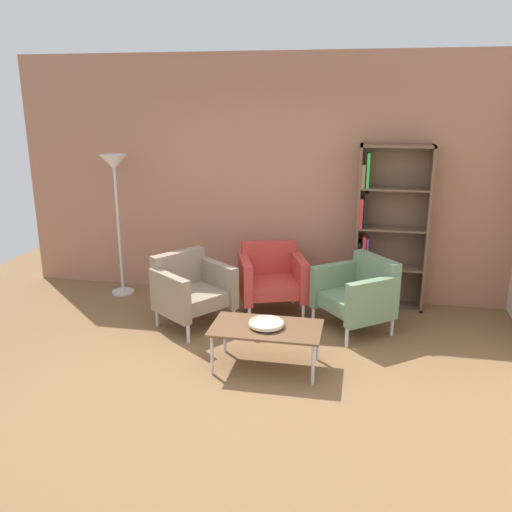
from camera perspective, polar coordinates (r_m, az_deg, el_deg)
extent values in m
plane|color=brown|center=(4.76, -3.42, -13.82)|extent=(8.32, 8.32, 0.00)
cube|color=#A87056|center=(6.59, 1.80, 8.15)|extent=(6.40, 0.12, 2.90)
cube|color=brown|center=(6.37, 10.64, 3.00)|extent=(0.03, 0.30, 1.90)
cube|color=brown|center=(6.41, 17.53, 2.60)|extent=(0.03, 0.30, 1.90)
cube|color=brown|center=(6.24, 14.70, 11.18)|extent=(0.80, 0.30, 0.03)
cube|color=brown|center=(6.66, 13.54, -5.04)|extent=(0.80, 0.30, 0.03)
cube|color=brown|center=(6.52, 14.04, 3.09)|extent=(0.80, 0.02, 1.90)
cube|color=brown|center=(6.50, 13.82, -1.13)|extent=(0.76, 0.28, 0.02)
cube|color=brown|center=(6.38, 14.09, 2.81)|extent=(0.76, 0.28, 0.02)
cube|color=brown|center=(6.29, 14.38, 6.88)|extent=(0.76, 0.28, 0.02)
cube|color=black|center=(6.54, 10.59, -3.30)|extent=(0.04, 0.21, 0.36)
cube|color=orange|center=(6.55, 10.91, -3.77)|extent=(0.03, 0.20, 0.25)
cube|color=blue|center=(6.55, 11.22, -3.78)|extent=(0.03, 0.19, 0.26)
cube|color=black|center=(6.41, 10.80, 0.25)|extent=(0.04, 0.21, 0.28)
cube|color=red|center=(6.41, 11.31, 0.55)|extent=(0.04, 0.22, 0.36)
cube|color=purple|center=(6.42, 11.63, 0.46)|extent=(0.02, 0.23, 0.34)
cube|color=red|center=(6.29, 11.02, 4.49)|extent=(0.04, 0.19, 0.34)
cube|color=black|center=(6.29, 11.50, 4.77)|extent=(0.03, 0.20, 0.40)
cube|color=olive|center=(6.22, 11.24, 8.29)|extent=(0.04, 0.20, 0.26)
cube|color=green|center=(6.20, 11.73, 8.83)|extent=(0.03, 0.17, 0.39)
cube|color=brown|center=(4.93, 1.10, -7.58)|extent=(1.00, 0.56, 0.02)
cylinder|color=silver|center=(4.91, -4.66, -10.34)|extent=(0.03, 0.03, 0.38)
cylinder|color=silver|center=(4.76, 6.02, -11.27)|extent=(0.03, 0.03, 0.38)
cylinder|color=silver|center=(5.31, -3.30, -8.17)|extent=(0.03, 0.03, 0.38)
cylinder|color=silver|center=(5.17, 6.51, -8.94)|extent=(0.03, 0.03, 0.38)
cylinder|color=beige|center=(4.93, 1.10, -7.37)|extent=(0.13, 0.13, 0.02)
cylinder|color=beige|center=(4.92, 1.10, -7.15)|extent=(0.32, 0.32, 0.02)
torus|color=beige|center=(4.91, 1.10, -7.02)|extent=(0.32, 0.32, 0.02)
cube|color=#B73833|center=(6.18, 1.70, -3.22)|extent=(0.79, 0.76, 0.16)
cube|color=#B73833|center=(6.35, 1.33, -0.11)|extent=(0.64, 0.32, 0.38)
cube|color=#B73833|center=(6.09, -1.14, -2.44)|extent=(0.30, 0.62, 0.46)
cube|color=#B73833|center=(6.18, 4.58, -2.18)|extent=(0.30, 0.62, 0.46)
cylinder|color=silver|center=(5.93, -0.70, -6.17)|extent=(0.04, 0.04, 0.24)
cylinder|color=silver|center=(6.03, 5.00, -5.85)|extent=(0.04, 0.04, 0.24)
cylinder|color=silver|center=(6.46, -1.34, -4.21)|extent=(0.04, 0.04, 0.24)
cylinder|color=silver|center=(6.55, 3.90, -3.96)|extent=(0.04, 0.04, 0.24)
cube|color=slate|center=(5.82, 10.31, -4.77)|extent=(0.85, 0.86, 0.16)
cube|color=slate|center=(5.89, 12.52, -1.84)|extent=(0.50, 0.57, 0.38)
cube|color=slate|center=(6.00, 8.41, -2.90)|extent=(0.54, 0.47, 0.46)
cube|color=slate|center=(5.55, 12.16, -4.74)|extent=(0.54, 0.47, 0.46)
cylinder|color=silver|center=(5.95, 6.06, -6.19)|extent=(0.04, 0.04, 0.24)
cylinder|color=silver|center=(5.50, 9.55, -8.27)|extent=(0.04, 0.04, 0.24)
cylinder|color=silver|center=(6.27, 10.50, -5.17)|extent=(0.04, 0.04, 0.24)
cylinder|color=silver|center=(5.85, 14.13, -7.02)|extent=(0.04, 0.04, 0.24)
cube|color=gray|center=(5.87, -6.58, -4.42)|extent=(0.85, 0.86, 0.16)
cube|color=gray|center=(5.99, -8.18, -1.31)|extent=(0.48, 0.59, 0.38)
cube|color=gray|center=(5.65, -9.05, -4.16)|extent=(0.56, 0.45, 0.46)
cube|color=gray|center=(5.99, -4.10, -2.80)|extent=(0.56, 0.45, 0.46)
cylinder|color=silver|center=(5.55, -7.16, -7.93)|extent=(0.04, 0.04, 0.24)
cylinder|color=silver|center=(5.88, -2.36, -6.37)|extent=(0.04, 0.04, 0.24)
cylinder|color=silver|center=(6.00, -10.38, -6.17)|extent=(0.04, 0.04, 0.24)
cylinder|color=silver|center=(6.31, -5.75, -4.83)|extent=(0.04, 0.04, 0.24)
cylinder|color=silver|center=(7.11, -13.81, -3.67)|extent=(0.28, 0.28, 0.02)
cylinder|color=silver|center=(6.88, -14.28, 2.90)|extent=(0.03, 0.03, 1.65)
cone|color=white|center=(6.74, -14.76, 9.52)|extent=(0.32, 0.32, 0.18)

